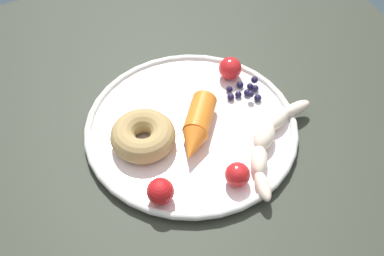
% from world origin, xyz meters
% --- Properties ---
extents(dining_table, '(0.97, 0.93, 0.75)m').
position_xyz_m(dining_table, '(0.00, 0.00, 0.66)').
color(dining_table, '#2D3127').
rests_on(dining_table, ground_plane).
extents(plate, '(0.33, 0.33, 0.02)m').
position_xyz_m(plate, '(0.01, -0.00, 0.76)').
color(plate, white).
rests_on(plate, dining_table).
extents(banana, '(0.16, 0.14, 0.03)m').
position_xyz_m(banana, '(0.10, -0.08, 0.77)').
color(banana, beige).
rests_on(banana, plate).
extents(carrot_orange, '(0.10, 0.12, 0.04)m').
position_xyz_m(carrot_orange, '(0.01, -0.02, 0.78)').
color(carrot_orange, orange).
rests_on(carrot_orange, plate).
extents(donut, '(0.13, 0.13, 0.04)m').
position_xyz_m(donut, '(-0.07, -0.00, 0.78)').
color(donut, tan).
rests_on(donut, plate).
extents(blueberry_pile, '(0.06, 0.05, 0.02)m').
position_xyz_m(blueberry_pile, '(0.12, 0.03, 0.77)').
color(blueberry_pile, '#191638').
rests_on(blueberry_pile, plate).
extents(tomato_near, '(0.04, 0.04, 0.04)m').
position_xyz_m(tomato_near, '(0.03, -0.12, 0.78)').
color(tomato_near, red).
rests_on(tomato_near, plate).
extents(tomato_mid, '(0.04, 0.04, 0.04)m').
position_xyz_m(tomato_mid, '(0.12, 0.07, 0.78)').
color(tomato_mid, red).
rests_on(tomato_mid, plate).
extents(tomato_far, '(0.04, 0.04, 0.04)m').
position_xyz_m(tomato_far, '(-0.08, -0.10, 0.78)').
color(tomato_far, red).
rests_on(tomato_far, plate).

